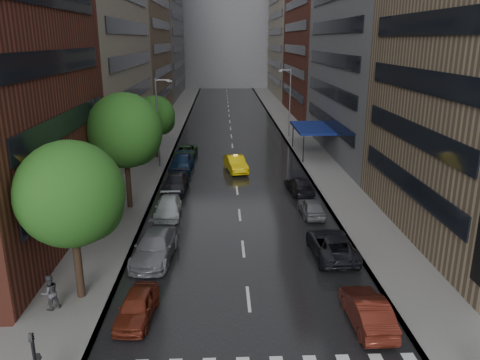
# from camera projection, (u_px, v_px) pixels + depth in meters

# --- Properties ---
(ground) EXTENTS (220.00, 220.00, 0.00)m
(ground) POSITION_uv_depth(u_px,v_px,m) (254.00, 348.00, 20.26)
(ground) COLOR gray
(ground) RESTS_ON ground
(road) EXTENTS (14.00, 140.00, 0.01)m
(road) POSITION_uv_depth(u_px,v_px,m) (231.00, 131.00, 68.09)
(road) COLOR black
(road) RESTS_ON ground
(sidewalk_left) EXTENTS (4.00, 140.00, 0.15)m
(sidewalk_left) POSITION_uv_depth(u_px,v_px,m) (169.00, 131.00, 67.73)
(sidewalk_left) COLOR gray
(sidewalk_left) RESTS_ON ground
(sidewalk_right) EXTENTS (4.00, 140.00, 0.15)m
(sidewalk_right) POSITION_uv_depth(u_px,v_px,m) (292.00, 130.00, 68.40)
(sidewalk_right) COLOR gray
(sidewalk_right) RESTS_ON ground
(buildings_left) EXTENTS (8.00, 108.00, 38.00)m
(buildings_left) POSITION_uv_depth(u_px,v_px,m) (131.00, 17.00, 71.31)
(buildings_left) COLOR maroon
(buildings_left) RESTS_ON ground
(buildings_right) EXTENTS (8.05, 109.10, 36.00)m
(buildings_right) POSITION_uv_depth(u_px,v_px,m) (328.00, 24.00, 70.70)
(buildings_right) COLOR #937A5B
(buildings_right) RESTS_ON ground
(building_far) EXTENTS (40.00, 14.00, 32.00)m
(building_far) POSITION_uv_depth(u_px,v_px,m) (226.00, 27.00, 128.50)
(building_far) COLOR slate
(building_far) RESTS_ON ground
(tree_near) EXTENTS (5.22, 5.22, 8.31)m
(tree_near) POSITION_uv_depth(u_px,v_px,m) (70.00, 194.00, 22.49)
(tree_near) COLOR #382619
(tree_near) RESTS_ON ground
(tree_mid) EXTENTS (5.71, 5.71, 9.09)m
(tree_mid) POSITION_uv_depth(u_px,v_px,m) (125.00, 131.00, 35.17)
(tree_mid) COLOR #382619
(tree_mid) RESTS_ON ground
(tree_far) EXTENTS (4.40, 4.40, 7.01)m
(tree_far) POSITION_uv_depth(u_px,v_px,m) (155.00, 116.00, 51.08)
(tree_far) COLOR #382619
(tree_far) RESTS_ON ground
(taxi) EXTENTS (2.58, 5.03, 1.58)m
(taxi) POSITION_uv_depth(u_px,v_px,m) (236.00, 164.00, 47.11)
(taxi) COLOR #DAB70B
(taxi) RESTS_ON ground
(parked_cars_left) EXTENTS (2.75, 36.21, 1.60)m
(parked_cars_left) POSITION_uv_depth(u_px,v_px,m) (173.00, 191.00, 38.94)
(parked_cars_left) COLOR maroon
(parked_cars_left) RESTS_ON ground
(parked_cars_right) EXTENTS (2.58, 24.33, 1.47)m
(parked_cars_right) POSITION_uv_depth(u_px,v_px,m) (323.00, 228.00, 31.31)
(parked_cars_right) COLOR #4E180F
(parked_cars_right) RESTS_ON ground
(ped_black_umbrella) EXTENTS (1.12, 1.11, 2.09)m
(ped_black_umbrella) POSITION_uv_depth(u_px,v_px,m) (49.00, 287.00, 22.57)
(ped_black_umbrella) COLOR #444348
(ped_black_umbrella) RESTS_ON sidewalk_left
(street_lamp_left) EXTENTS (1.74, 0.22, 9.00)m
(street_lamp_left) POSITION_uv_depth(u_px,v_px,m) (158.00, 121.00, 47.26)
(street_lamp_left) COLOR gray
(street_lamp_left) RESTS_ON sidewalk_left
(street_lamp_right) EXTENTS (1.74, 0.22, 9.00)m
(street_lamp_right) POSITION_uv_depth(u_px,v_px,m) (289.00, 101.00, 62.17)
(street_lamp_right) COLOR gray
(street_lamp_right) RESTS_ON sidewalk_right
(awning) EXTENTS (4.00, 8.00, 3.12)m
(awning) POSITION_uv_depth(u_px,v_px,m) (312.00, 128.00, 53.16)
(awning) COLOR navy
(awning) RESTS_ON sidewalk_right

